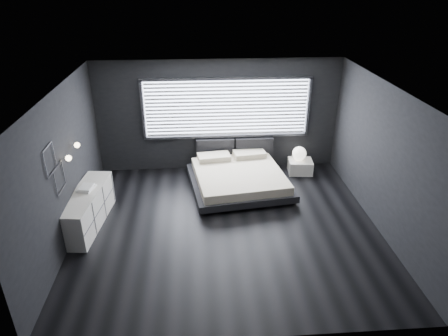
{
  "coord_description": "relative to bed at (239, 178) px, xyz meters",
  "views": [
    {
      "loc": [
        -0.55,
        -6.67,
        4.64
      ],
      "look_at": [
        0.0,
        0.85,
        0.9
      ],
      "focal_mm": 32.0,
      "sensor_mm": 36.0,
      "label": 1
    }
  ],
  "objects": [
    {
      "name": "bed",
      "position": [
        0.0,
        0.0,
        0.0
      ],
      "size": [
        2.48,
        2.39,
        0.57
      ],
      "color": "black",
      "rests_on": "ground"
    },
    {
      "name": "book_stack",
      "position": [
        -3.17,
        -1.17,
        0.51
      ],
      "size": [
        0.35,
        0.41,
        0.07
      ],
      "color": "white",
      "rests_on": "dresser"
    },
    {
      "name": "nightstand",
      "position": [
        1.64,
        0.67,
        -0.09
      ],
      "size": [
        0.63,
        0.54,
        0.34
      ],
      "primitive_type": "cube",
      "rotation": [
        0.0,
        0.0,
        -0.09
      ],
      "color": "white",
      "rests_on": "ground"
    },
    {
      "name": "window",
      "position": [
        -0.2,
        1.1,
        1.34
      ],
      "size": [
        4.14,
        0.09,
        1.52
      ],
      "color": "white",
      "rests_on": "ground"
    },
    {
      "name": "dresser",
      "position": [
        -3.18,
        -1.3,
        0.1
      ],
      "size": [
        0.73,
        1.9,
        0.74
      ],
      "color": "white",
      "rests_on": "ground"
    },
    {
      "name": "sconce_near",
      "position": [
        -3.28,
        -1.54,
        1.33
      ],
      "size": [
        0.18,
        0.11,
        0.11
      ],
      "color": "silver",
      "rests_on": "ground"
    },
    {
      "name": "orb_lamp",
      "position": [
        1.6,
        0.71,
        0.25
      ],
      "size": [
        0.35,
        0.35,
        0.35
      ],
      "primitive_type": "sphere",
      "color": "white",
      "rests_on": "nightstand"
    },
    {
      "name": "wall_art_upper",
      "position": [
        -3.37,
        -2.14,
        1.58
      ],
      "size": [
        0.01,
        0.48,
        0.48
      ],
      "color": "#47474C",
      "rests_on": "ground"
    },
    {
      "name": "sconce_far",
      "position": [
        -3.28,
        -0.94,
        1.33
      ],
      "size": [
        0.18,
        0.11,
        0.11
      ],
      "color": "silver",
      "rests_on": "ground"
    },
    {
      "name": "room",
      "position": [
        -0.4,
        -1.59,
        1.13
      ],
      "size": [
        6.04,
        6.0,
        2.8
      ],
      "color": "black",
      "rests_on": "ground"
    },
    {
      "name": "headboard",
      "position": [
        0.01,
        1.05,
        0.3
      ],
      "size": [
        1.96,
        0.16,
        0.52
      ],
      "color": "black",
      "rests_on": "ground"
    },
    {
      "name": "wall_art_lower",
      "position": [
        -3.37,
        -1.89,
        1.11
      ],
      "size": [
        0.01,
        0.48,
        0.48
      ],
      "color": "#47474C",
      "rests_on": "ground"
    }
  ]
}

